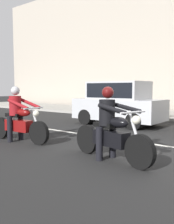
% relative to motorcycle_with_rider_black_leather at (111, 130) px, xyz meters
% --- Properties ---
extents(ground_plane, '(80.00, 80.00, 0.00)m').
position_rel_motorcycle_with_rider_black_leather_xyz_m(ground_plane, '(0.29, 1.10, -0.64)').
color(ground_plane, black).
extents(lane_marking_stripe, '(18.00, 0.14, 0.01)m').
position_rel_motorcycle_with_rider_black_leather_xyz_m(lane_marking_stripe, '(-0.03, 2.00, -0.64)').
color(lane_marking_stripe, silver).
rests_on(lane_marking_stripe, ground_plane).
extents(motorcycle_with_rider_black_leather, '(2.19, 0.80, 1.56)m').
position_rel_motorcycle_with_rider_black_leather_xyz_m(motorcycle_with_rider_black_leather, '(0.00, 0.00, 0.00)').
color(motorcycle_with_rider_black_leather, black).
rests_on(motorcycle_with_rider_black_leather, ground_plane).
extents(motorcycle_with_rider_crimson, '(2.24, 0.70, 1.58)m').
position_rel_motorcycle_with_rider_black_leather_xyz_m(motorcycle_with_rider_crimson, '(-3.12, -0.03, 0.00)').
color(motorcycle_with_rider_crimson, black).
rests_on(motorcycle_with_rider_crimson, ground_plane).
extents(parked_hatchback_silver, '(3.67, 1.76, 1.80)m').
position_rel_motorcycle_with_rider_black_leather_xyz_m(parked_hatchback_silver, '(-2.59, 4.58, 0.29)').
color(parked_hatchback_silver, '#B2B5BA').
rests_on(parked_hatchback_silver, ground_plane).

